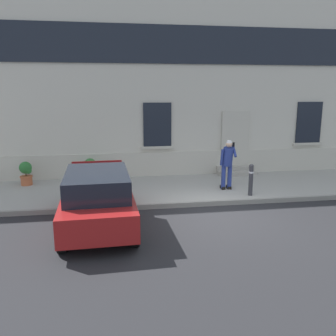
{
  "coord_description": "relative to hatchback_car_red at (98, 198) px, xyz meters",
  "views": [
    {
      "loc": [
        -2.87,
        -9.28,
        3.49
      ],
      "look_at": [
        -1.14,
        1.6,
        1.1
      ],
      "focal_mm": 38.08,
      "sensor_mm": 36.0,
      "label": 1
    }
  ],
  "objects": [
    {
      "name": "hatchback_car_red",
      "position": [
        0.0,
        0.0,
        0.0
      ],
      "size": [
        1.9,
        4.12,
        1.5
      ],
      "color": "maroon",
      "rests_on": "ground"
    },
    {
      "name": "entrance_stoop",
      "position": [
        5.39,
        4.62,
        -0.51
      ],
      "size": [
        1.51,
        0.64,
        0.32
      ],
      "color": "#9E998E",
      "rests_on": "sidewalk"
    },
    {
      "name": "ground_plane",
      "position": [
        3.28,
        0.29,
        -0.79
      ],
      "size": [
        80.0,
        80.0,
        0.0
      ],
      "primitive_type": "plane",
      "color": "#232326"
    },
    {
      "name": "planter_terracotta",
      "position": [
        -2.69,
        4.16,
        -0.18
      ],
      "size": [
        0.44,
        0.44,
        0.86
      ],
      "color": "#B25B38",
      "rests_on": "sidewalk"
    },
    {
      "name": "building_facade",
      "position": [
        3.28,
        5.58,
        2.94
      ],
      "size": [
        24.0,
        1.52,
        7.5
      ],
      "color": "beige",
      "rests_on": "ground"
    },
    {
      "name": "person_on_phone",
      "position": [
        4.28,
        2.42,
        0.36
      ],
      "size": [
        0.51,
        0.51,
        1.74
      ],
      "rotation": [
        0.0,
        0.0,
        0.29
      ],
      "color": "navy",
      "rests_on": "sidewalk"
    },
    {
      "name": "bollard_near_person",
      "position": [
        4.82,
        1.64,
        -0.08
      ],
      "size": [
        0.15,
        0.15,
        1.04
      ],
      "color": "#333338",
      "rests_on": "sidewalk"
    },
    {
      "name": "planter_cream",
      "position": [
        -0.42,
        4.45,
        -0.18
      ],
      "size": [
        0.44,
        0.44,
        0.86
      ],
      "color": "beige",
      "rests_on": "sidewalk"
    },
    {
      "name": "sidewalk",
      "position": [
        3.28,
        3.09,
        -0.71
      ],
      "size": [
        24.0,
        3.6,
        0.15
      ],
      "primitive_type": "cube",
      "color": "#99968E",
      "rests_on": "ground"
    },
    {
      "name": "curb_edge",
      "position": [
        3.28,
        1.23,
        -0.71
      ],
      "size": [
        24.0,
        0.12,
        0.15
      ],
      "primitive_type": "cube",
      "color": "gray",
      "rests_on": "ground"
    }
  ]
}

